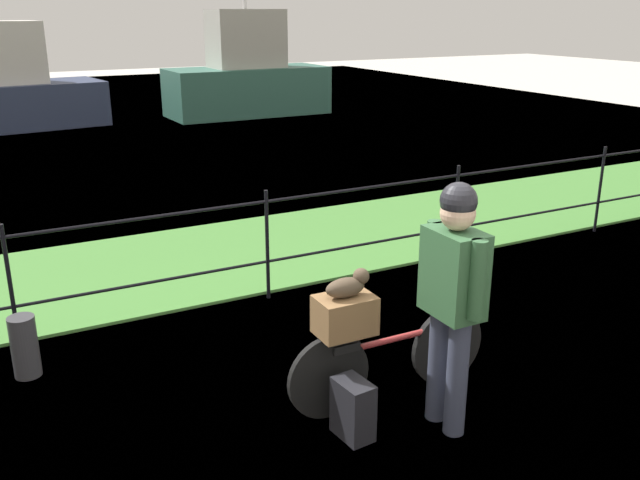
% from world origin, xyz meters
% --- Properties ---
extents(ground_plane, '(60.00, 60.00, 0.00)m').
position_xyz_m(ground_plane, '(0.00, 0.00, 0.00)').
color(ground_plane, beige).
extents(grass_strip, '(27.00, 2.40, 0.03)m').
position_xyz_m(grass_strip, '(0.00, 3.69, 0.01)').
color(grass_strip, '#478438').
rests_on(grass_strip, ground).
extents(harbor_water, '(30.00, 30.00, 0.00)m').
position_xyz_m(harbor_water, '(0.00, 12.04, 0.00)').
color(harbor_water, '#426684').
rests_on(harbor_water, ground).
extents(iron_fence, '(18.04, 0.04, 1.08)m').
position_xyz_m(iron_fence, '(-0.00, 2.39, 0.63)').
color(iron_fence, black).
rests_on(iron_fence, ground).
extents(bicycle_main, '(1.60, 0.16, 0.60)m').
position_xyz_m(bicycle_main, '(0.01, 0.32, 0.32)').
color(bicycle_main, black).
rests_on(bicycle_main, ground).
extents(wooden_crate, '(0.39, 0.27, 0.27)m').
position_xyz_m(wooden_crate, '(-0.35, 0.32, 0.74)').
color(wooden_crate, brown).
rests_on(wooden_crate, bicycle_main).
extents(terrier_dog, '(0.32, 0.14, 0.18)m').
position_xyz_m(terrier_dog, '(-0.32, 0.32, 0.95)').
color(terrier_dog, '#4C3D2D').
rests_on(terrier_dog, wooden_crate).
extents(cyclist_person, '(0.26, 0.54, 1.68)m').
position_xyz_m(cyclist_person, '(0.17, -0.13, 1.00)').
color(cyclist_person, '#383D51').
rests_on(cyclist_person, ground).
extents(backpack_on_paving, '(0.21, 0.30, 0.40)m').
position_xyz_m(backpack_on_paving, '(-0.44, 0.04, 0.20)').
color(backpack_on_paving, black).
rests_on(backpack_on_paving, ground).
extents(mooring_bollard, '(0.20, 0.20, 0.49)m').
position_xyz_m(mooring_bollard, '(-2.24, 1.89, 0.24)').
color(mooring_bollard, '#38383D').
rests_on(mooring_bollard, ground).
extents(moored_boat_near, '(4.16, 1.74, 4.26)m').
position_xyz_m(moored_boat_near, '(4.52, 13.86, 0.97)').
color(moored_boat_near, '#336656').
rests_on(moored_boat_near, ground).
extents(moored_boat_mid, '(4.68, 2.28, 4.01)m').
position_xyz_m(moored_boat_mid, '(-1.39, 14.36, 0.87)').
color(moored_boat_mid, '#2D3856').
rests_on(moored_boat_mid, ground).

